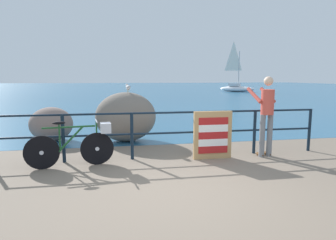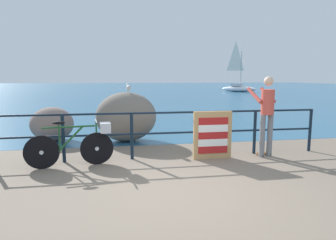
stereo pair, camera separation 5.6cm
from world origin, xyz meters
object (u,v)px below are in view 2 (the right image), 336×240
at_px(folded_deckchair_stack, 212,135).
at_px(breakwater_boulder_main, 126,117).
at_px(bicycle, 78,143).
at_px(breakwater_boulder_left, 52,124).
at_px(seagull, 128,87).
at_px(sailboat, 238,86).
at_px(person_at_railing, 267,113).

height_order(folded_deckchair_stack, breakwater_boulder_main, breakwater_boulder_main).
relative_size(bicycle, folded_deckchair_stack, 1.62).
xyz_separation_m(bicycle, breakwater_boulder_left, (-1.02, 2.56, 0.01)).
relative_size(breakwater_boulder_main, seagull, 4.86).
xyz_separation_m(bicycle, breakwater_boulder_main, (1.02, 2.20, 0.21)).
relative_size(folded_deckchair_stack, seagull, 3.04).
relative_size(breakwater_boulder_main, sailboat, 0.27).
relative_size(folded_deckchair_stack, sailboat, 0.17).
bearing_deg(seagull, bicycle, 141.84).
distance_m(folded_deckchair_stack, breakwater_boulder_left, 4.57).
height_order(person_at_railing, sailboat, sailboat).
relative_size(breakwater_boulder_left, sailboat, 0.19).
distance_m(bicycle, sailboat, 32.19).
xyz_separation_m(person_at_railing, folded_deckchair_stack, (-1.22, 0.03, -0.47)).
distance_m(breakwater_boulder_main, seagull, 0.82).
height_order(bicycle, sailboat, sailboat).
bearing_deg(person_at_railing, breakwater_boulder_left, 54.30).
distance_m(bicycle, person_at_railing, 4.07).
bearing_deg(folded_deckchair_stack, sailboat, 66.02).
xyz_separation_m(person_at_railing, seagull, (-2.94, 2.09, 0.51)).
height_order(person_at_railing, folded_deckchair_stack, person_at_railing).
distance_m(person_at_railing, breakwater_boulder_main, 3.71).
bearing_deg(folded_deckchair_stack, breakwater_boulder_main, 130.19).
bearing_deg(breakwater_boulder_main, breakwater_boulder_left, 170.07).
bearing_deg(seagull, person_at_railing, -136.64).
height_order(breakwater_boulder_main, breakwater_boulder_left, breakwater_boulder_main).
relative_size(bicycle, person_at_railing, 0.95).
height_order(seagull, sailboat, sailboat).
distance_m(breakwater_boulder_left, sailboat, 30.51).
height_order(bicycle, breakwater_boulder_main, breakwater_boulder_main).
distance_m(person_at_railing, sailboat, 30.43).
relative_size(person_at_railing, breakwater_boulder_main, 1.07).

